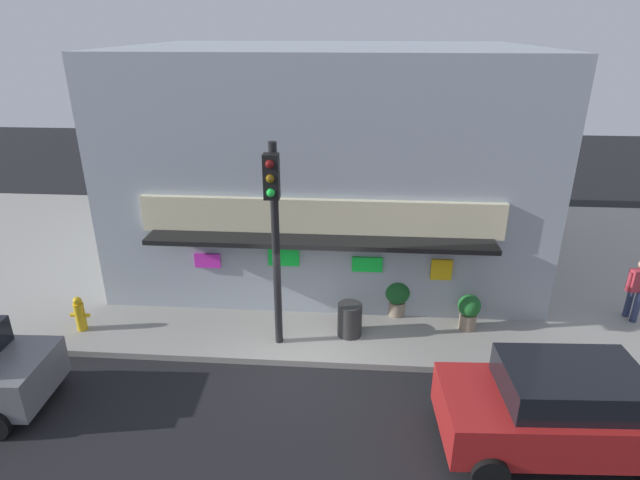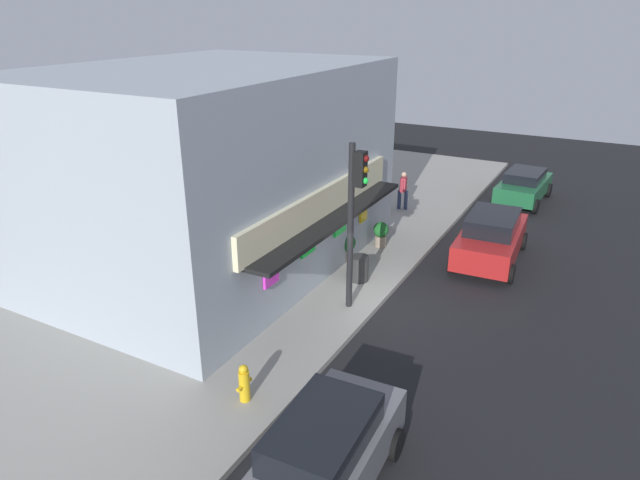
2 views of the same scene
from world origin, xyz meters
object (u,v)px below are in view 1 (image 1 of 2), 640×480
potted_plant_by_doorway (469,310)px  potted_plant_by_window (397,295)px  pedestrian (637,287)px  parked_car_red (566,409)px  trash_can (350,320)px  traffic_light (274,222)px  fire_hydrant (80,314)px

potted_plant_by_doorway → potted_plant_by_window: 1.82m
pedestrian → parked_car_red: bearing=-126.3°
trash_can → pedestrian: pedestrian is taller
potted_plant_by_doorway → parked_car_red: (0.99, -3.73, 0.21)m
pedestrian → parked_car_red: (-3.31, -4.51, -0.20)m
traffic_light → fire_hydrant: (-4.99, 0.27, -2.67)m
potted_plant_by_doorway → parked_car_red: size_ratio=0.21×
potted_plant_by_doorway → traffic_light: bearing=-167.3°
parked_car_red → pedestrian: bearing=53.7°
traffic_light → potted_plant_by_window: size_ratio=4.91×
traffic_light → trash_can: 3.22m
potted_plant_by_window → parked_car_red: (2.72, -4.30, 0.17)m
pedestrian → potted_plant_by_window: pedestrian is taller
pedestrian → fire_hydrant: bearing=-173.7°
potted_plant_by_doorway → parked_car_red: 3.86m
traffic_light → potted_plant_by_window: (2.89, 1.61, -2.56)m
traffic_light → potted_plant_by_doorway: traffic_light is taller
potted_plant_by_window → pedestrian: bearing=2.0°
trash_can → potted_plant_by_window: (1.21, 1.06, 0.14)m
fire_hydrant → parked_car_red: (10.60, -2.96, 0.28)m
trash_can → parked_car_red: (3.93, -3.24, 0.31)m
potted_plant_by_doorway → pedestrian: bearing=10.3°
parked_car_red → trash_can: bearing=140.5°
fire_hydrant → pedestrian: bearing=6.3°
trash_can → fire_hydrant: bearing=-177.6°
pedestrian → trash_can: bearing=-170.1°
potted_plant_by_doorway → parked_car_red: parked_car_red is taller
traffic_light → trash_can: size_ratio=5.83×
fire_hydrant → parked_car_red: size_ratio=0.20×
traffic_light → parked_car_red: traffic_light is taller
trash_can → parked_car_red: size_ratio=0.19×
fire_hydrant → trash_can: bearing=2.4°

